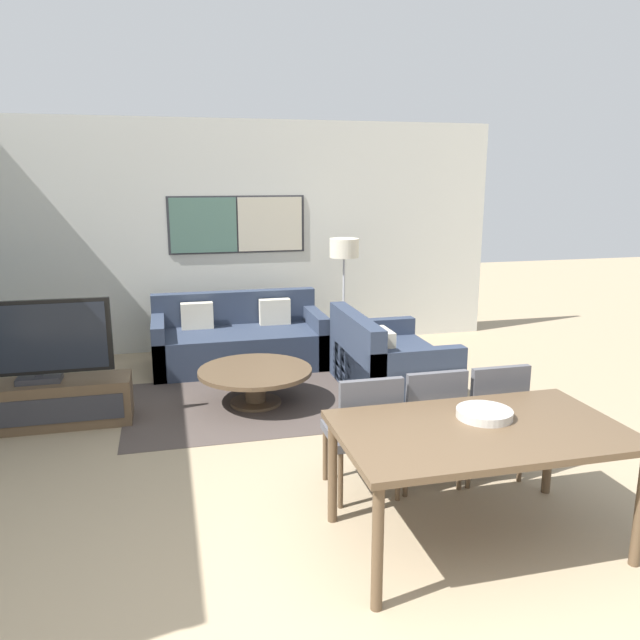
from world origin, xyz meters
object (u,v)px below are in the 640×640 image
tv_console (42,404)px  coffee_table (255,378)px  sofa_main (239,341)px  television (35,342)px  floor_lamp (344,257)px  sofa_side (385,365)px  dining_chair_right (489,413)px  dining_chair_centre (428,419)px  dining_chair_left (365,428)px  fruit_bowl (484,413)px  dining_table (480,439)px

tv_console → coffee_table: 1.88m
sofa_main → television: bearing=-142.5°
floor_lamp → sofa_main: bearing=-178.9°
sofa_side → dining_chair_right: 1.95m
tv_console → dining_chair_centre: size_ratio=1.72×
dining_chair_left → fruit_bowl: (0.56, -0.56, 0.26)m
dining_chair_left → sofa_side: bearing=66.5°
tv_console → coffee_table: tv_console is taller
sofa_main → fruit_bowl: (1.02, -3.83, 0.49)m
tv_console → dining_chair_right: (3.28, -1.79, 0.29)m
dining_chair_centre → dining_chair_right: 0.47m
dining_chair_centre → coffee_table: bearing=116.4°
sofa_main → dining_chair_centre: (0.93, -3.23, 0.22)m
sofa_main → dining_chair_centre: 3.37m
coffee_table → floor_lamp: bearing=47.3°
dining_table → floor_lamp: 4.04m
television → dining_chair_centre: size_ratio=1.43×
television → sofa_side: size_ratio=0.90×
sofa_main → dining_chair_left: bearing=-81.9°
dining_chair_left → dining_chair_centre: bearing=4.7°
dining_chair_left → floor_lamp: bearing=76.3°
floor_lamp → dining_chair_right: bearing=-87.6°
dining_table → dining_chair_right: size_ratio=1.89×
television → coffee_table: television is taller
dining_table → dining_chair_centre: bearing=90.0°
sofa_main → dining_chair_left: dining_chair_left is taller
sofa_main → sofa_side: (1.32, -1.29, -0.00)m
coffee_table → floor_lamp: size_ratio=0.76×
tv_console → coffee_table: bearing=2.7°
fruit_bowl → coffee_table: bearing=112.4°
tv_console → dining_chair_centre: (2.81, -1.79, 0.29)m
sofa_main → coffee_table: size_ratio=1.78×
dining_table → tv_console: bearing=138.1°
sofa_side → coffee_table: (-1.32, -0.06, -0.01)m
sofa_side → fruit_bowl: size_ratio=4.17×
sofa_side → dining_chair_left: (-0.86, -1.98, 0.22)m
floor_lamp → television: bearing=-155.1°
coffee_table → dining_table: 2.80m
sofa_main → dining_chair_centre: size_ratio=2.21×
sofa_side → tv_console: bearing=92.7°
tv_console → coffee_table: (1.88, 0.09, 0.06)m
tv_console → fruit_bowl: bearing=-39.5°
sofa_main → floor_lamp: bearing=1.1°
dining_chair_centre → floor_lamp: (0.33, 3.26, 0.71)m
coffee_table → floor_lamp: 2.09m
sofa_side → floor_lamp: (-0.06, 1.31, 0.93)m
tv_console → dining_table: size_ratio=0.91×
tv_console → sofa_main: (1.88, 1.44, 0.07)m
fruit_bowl → floor_lamp: (0.24, 3.86, 0.44)m
tv_console → floor_lamp: bearing=25.0°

